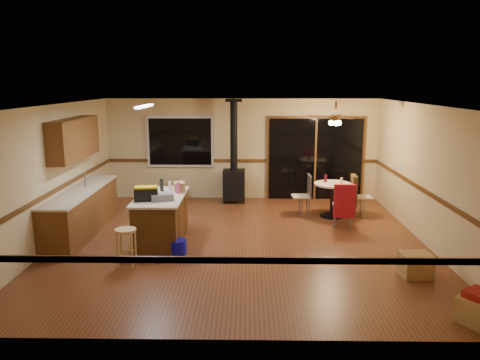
{
  "coord_description": "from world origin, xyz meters",
  "views": [
    {
      "loc": [
        0.15,
        -8.55,
        3.0
      ],
      "look_at": [
        0.0,
        0.3,
        1.15
      ],
      "focal_mm": 35.0,
      "sensor_mm": 36.0,
      "label": 1
    }
  ],
  "objects_px": {
    "wood_stove": "(234,174)",
    "toolbox_grey": "(162,197)",
    "toolbox_black": "(146,194)",
    "blue_bucket": "(178,247)",
    "kitchen_island": "(161,219)",
    "box_corner_a": "(477,310)",
    "bar_stool": "(126,247)",
    "chair_right": "(355,191)",
    "chair_near": "(344,201)",
    "chair_left": "(306,190)",
    "box_corner_b": "(416,265)",
    "box_under_window": "(174,193)",
    "dining_table": "(332,194)"
  },
  "relations": [
    {
      "from": "wood_stove",
      "to": "toolbox_grey",
      "type": "height_order",
      "value": "wood_stove"
    },
    {
      "from": "wood_stove",
      "to": "box_under_window",
      "type": "xyz_separation_m",
      "value": [
        -1.54,
        0.05,
        -0.51
      ]
    },
    {
      "from": "blue_bucket",
      "to": "chair_right",
      "type": "height_order",
      "value": "chair_right"
    },
    {
      "from": "toolbox_black",
      "to": "chair_left",
      "type": "relative_size",
      "value": 0.81
    },
    {
      "from": "kitchen_island",
      "to": "chair_left",
      "type": "distance_m",
      "value": 3.51
    },
    {
      "from": "kitchen_island",
      "to": "wood_stove",
      "type": "distance_m",
      "value": 3.33
    },
    {
      "from": "box_corner_a",
      "to": "blue_bucket",
      "type": "bearing_deg",
      "value": 150.53
    },
    {
      "from": "dining_table",
      "to": "box_corner_b",
      "type": "distance_m",
      "value": 3.42
    },
    {
      "from": "box_corner_a",
      "to": "box_corner_b",
      "type": "distance_m",
      "value": 1.48
    },
    {
      "from": "bar_stool",
      "to": "wood_stove",
      "type": "bearing_deg",
      "value": 68.77
    },
    {
      "from": "toolbox_grey",
      "to": "chair_right",
      "type": "bearing_deg",
      "value": 28.26
    },
    {
      "from": "toolbox_grey",
      "to": "box_under_window",
      "type": "xyz_separation_m",
      "value": [
        -0.33,
        3.43,
        -0.74
      ]
    },
    {
      "from": "chair_right",
      "to": "box_under_window",
      "type": "bearing_deg",
      "value": 163.39
    },
    {
      "from": "chair_left",
      "to": "box_corner_b",
      "type": "distance_m",
      "value": 3.7
    },
    {
      "from": "blue_bucket",
      "to": "box_corner_a",
      "type": "bearing_deg",
      "value": -29.47
    },
    {
      "from": "bar_stool",
      "to": "chair_right",
      "type": "bearing_deg",
      "value": 34.35
    },
    {
      "from": "bar_stool",
      "to": "toolbox_black",
      "type": "bearing_deg",
      "value": 78.99
    },
    {
      "from": "toolbox_black",
      "to": "chair_near",
      "type": "relative_size",
      "value": 0.59
    },
    {
      "from": "kitchen_island",
      "to": "box_corner_b",
      "type": "bearing_deg",
      "value": -20.12
    },
    {
      "from": "wood_stove",
      "to": "dining_table",
      "type": "distance_m",
      "value": 2.62
    },
    {
      "from": "blue_bucket",
      "to": "chair_near",
      "type": "bearing_deg",
      "value": 25.49
    },
    {
      "from": "kitchen_island",
      "to": "dining_table",
      "type": "distance_m",
      "value": 3.97
    },
    {
      "from": "toolbox_grey",
      "to": "box_corner_b",
      "type": "distance_m",
      "value": 4.45
    },
    {
      "from": "toolbox_black",
      "to": "wood_stove",
      "type": "bearing_deg",
      "value": 66.33
    },
    {
      "from": "toolbox_black",
      "to": "bar_stool",
      "type": "height_order",
      "value": "toolbox_black"
    },
    {
      "from": "chair_near",
      "to": "chair_right",
      "type": "relative_size",
      "value": 1.0
    },
    {
      "from": "wood_stove",
      "to": "box_corner_a",
      "type": "relative_size",
      "value": 5.6
    },
    {
      "from": "wood_stove",
      "to": "bar_stool",
      "type": "height_order",
      "value": "wood_stove"
    },
    {
      "from": "kitchen_island",
      "to": "chair_right",
      "type": "distance_m",
      "value": 4.47
    },
    {
      "from": "bar_stool",
      "to": "chair_near",
      "type": "relative_size",
      "value": 0.91
    },
    {
      "from": "kitchen_island",
      "to": "box_corner_a",
      "type": "relative_size",
      "value": 3.73
    },
    {
      "from": "toolbox_black",
      "to": "box_corner_b",
      "type": "relative_size",
      "value": 0.91
    },
    {
      "from": "dining_table",
      "to": "box_under_window",
      "type": "distance_m",
      "value": 4.05
    },
    {
      "from": "toolbox_black",
      "to": "blue_bucket",
      "type": "bearing_deg",
      "value": -28.65
    },
    {
      "from": "wood_stove",
      "to": "toolbox_black",
      "type": "height_order",
      "value": "wood_stove"
    },
    {
      "from": "wood_stove",
      "to": "box_under_window",
      "type": "relative_size",
      "value": 4.59
    },
    {
      "from": "toolbox_black",
      "to": "box_corner_b",
      "type": "distance_m",
      "value": 4.73
    },
    {
      "from": "toolbox_grey",
      "to": "box_under_window",
      "type": "height_order",
      "value": "toolbox_grey"
    },
    {
      "from": "chair_left",
      "to": "chair_near",
      "type": "height_order",
      "value": "same"
    },
    {
      "from": "blue_bucket",
      "to": "box_corner_a",
      "type": "distance_m",
      "value": 4.78
    },
    {
      "from": "toolbox_black",
      "to": "blue_bucket",
      "type": "distance_m",
      "value": 1.12
    },
    {
      "from": "kitchen_island",
      "to": "dining_table",
      "type": "relative_size",
      "value": 2.02
    },
    {
      "from": "box_under_window",
      "to": "kitchen_island",
      "type": "bearing_deg",
      "value": -85.63
    },
    {
      "from": "toolbox_black",
      "to": "bar_stool",
      "type": "xyz_separation_m",
      "value": [
        -0.17,
        -0.87,
        -0.7
      ]
    },
    {
      "from": "chair_near",
      "to": "box_corner_a",
      "type": "height_order",
      "value": "chair_near"
    },
    {
      "from": "toolbox_grey",
      "to": "bar_stool",
      "type": "height_order",
      "value": "toolbox_grey"
    },
    {
      "from": "chair_near",
      "to": "box_corner_b",
      "type": "xyz_separation_m",
      "value": [
        0.65,
        -2.44,
        -0.41
      ]
    },
    {
      "from": "toolbox_black",
      "to": "kitchen_island",
      "type": "bearing_deg",
      "value": 61.48
    },
    {
      "from": "wood_stove",
      "to": "chair_right",
      "type": "height_order",
      "value": "wood_stove"
    },
    {
      "from": "blue_bucket",
      "to": "dining_table",
      "type": "distance_m",
      "value": 4.0
    }
  ]
}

